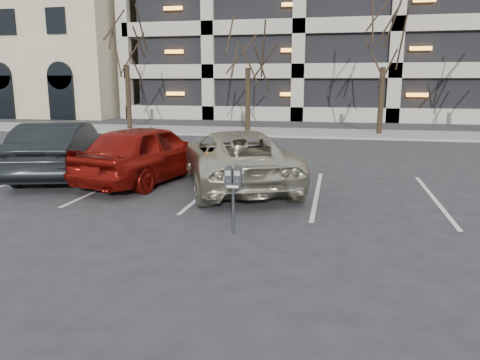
# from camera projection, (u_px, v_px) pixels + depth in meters

# --- Properties ---
(ground) EXTENTS (140.00, 140.00, 0.00)m
(ground) POSITION_uv_depth(u_px,v_px,m) (246.00, 215.00, 9.94)
(ground) COLOR #28282B
(ground) RESTS_ON ground
(sidewalk) EXTENTS (80.00, 4.00, 0.12)m
(sidewalk) POSITION_uv_depth(u_px,v_px,m) (302.00, 133.00, 25.26)
(sidewalk) COLOR gray
(sidewalk) RESTS_ON ground
(stall_lines) EXTENTS (16.90, 5.20, 0.00)m
(stall_lines) POSITION_uv_depth(u_px,v_px,m) (211.00, 188.00, 12.42)
(stall_lines) COLOR silver
(stall_lines) RESTS_ON ground
(parking_garage) EXTENTS (52.00, 20.00, 19.00)m
(parking_garage) POSITION_uv_depth(u_px,v_px,m) (470.00, 0.00, 38.07)
(parking_garage) COLOR black
(parking_garage) RESTS_ON ground
(office_building) EXTENTS (26.00, 16.20, 15.00)m
(office_building) POSITION_uv_depth(u_px,v_px,m) (7.00, 29.00, 42.61)
(office_building) COLOR tan
(office_building) RESTS_ON ground
(tree_a) EXTENTS (3.59, 3.59, 8.15)m
(tree_a) POSITION_uv_depth(u_px,v_px,m) (125.00, 24.00, 26.04)
(tree_a) COLOR black
(tree_a) RESTS_ON ground
(tree_b) EXTENTS (3.43, 3.43, 7.79)m
(tree_b) POSITION_uv_depth(u_px,v_px,m) (248.00, 27.00, 24.70)
(tree_b) COLOR black
(tree_b) RESTS_ON ground
(tree_c) EXTENTS (3.42, 3.42, 7.77)m
(tree_c) POSITION_uv_depth(u_px,v_px,m) (386.00, 24.00, 23.32)
(tree_c) COLOR black
(tree_c) RESTS_ON ground
(parking_meter) EXTENTS (0.32, 0.13, 1.25)m
(parking_meter) POSITION_uv_depth(u_px,v_px,m) (233.00, 183.00, 8.56)
(parking_meter) COLOR black
(parking_meter) RESTS_ON ground
(suv_silver) EXTENTS (4.42, 6.03, 1.53)m
(suv_silver) POSITION_uv_depth(u_px,v_px,m) (236.00, 159.00, 12.47)
(suv_silver) COLOR #BCB8A0
(suv_silver) RESTS_ON ground
(car_red) EXTENTS (3.03, 5.14, 1.64)m
(car_red) POSITION_uv_depth(u_px,v_px,m) (148.00, 153.00, 13.12)
(car_red) COLOR maroon
(car_red) RESTS_ON ground
(car_dark) EXTENTS (3.02, 5.26, 1.64)m
(car_dark) POSITION_uv_depth(u_px,v_px,m) (61.00, 149.00, 13.87)
(car_dark) COLOR black
(car_dark) RESTS_ON ground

